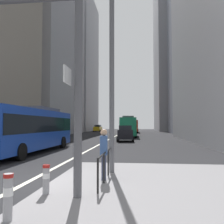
% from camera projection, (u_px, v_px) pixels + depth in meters
% --- Properties ---
extents(ground_plane, '(160.00, 160.00, 0.00)m').
position_uv_depth(ground_plane, '(105.00, 142.00, 27.91)').
color(ground_plane, black).
extents(median_island, '(9.00, 10.00, 0.15)m').
position_uv_depth(median_island, '(196.00, 197.00, 6.47)').
color(median_island, gray).
rests_on(median_island, ground).
extents(lane_centre_line, '(0.20, 80.00, 0.01)m').
position_uv_depth(lane_centre_line, '(113.00, 137.00, 37.84)').
color(lane_centre_line, beige).
rests_on(lane_centre_line, ground).
extents(office_tower_left_mid, '(11.97, 23.93, 46.05)m').
position_uv_depth(office_tower_left_mid, '(45.00, 28.00, 51.14)').
color(office_tower_left_mid, '#9E9EA3').
rests_on(office_tower_left_mid, ground).
extents(office_tower_left_far, '(11.26, 21.60, 43.60)m').
position_uv_depth(office_tower_left_far, '(76.00, 64.00, 77.48)').
color(office_tower_left_far, '#9E9EA3').
rests_on(office_tower_left_far, ground).
extents(office_tower_right_mid, '(10.49, 16.91, 56.50)m').
position_uv_depth(office_tower_right_mid, '(195.00, 8.00, 53.21)').
color(office_tower_right_mid, slate).
rests_on(office_tower_right_mid, ground).
extents(office_tower_right_far, '(13.99, 22.00, 54.37)m').
position_uv_depth(office_tower_right_far, '(177.00, 48.00, 77.52)').
color(office_tower_right_far, '#9E9EA3').
rests_on(office_tower_right_far, ground).
extents(city_bus_blue_oncoming, '(2.81, 11.34, 3.40)m').
position_uv_depth(city_bus_blue_oncoming, '(31.00, 127.00, 17.24)').
color(city_bus_blue_oncoming, '#14389E').
rests_on(city_bus_blue_oncoming, ground).
extents(city_bus_red_receding, '(2.84, 11.09, 3.40)m').
position_uv_depth(city_bus_red_receding, '(129.00, 126.00, 39.82)').
color(city_bus_red_receding, '#198456').
rests_on(city_bus_red_receding, ground).
extents(city_bus_red_distant, '(2.72, 11.47, 3.40)m').
position_uv_depth(city_bus_red_distant, '(133.00, 125.00, 60.95)').
color(city_bus_red_distant, red).
rests_on(city_bus_red_distant, ground).
extents(car_oncoming_mid, '(2.20, 4.19, 1.94)m').
position_uv_depth(car_oncoming_mid, '(98.00, 128.00, 66.74)').
color(car_oncoming_mid, gold).
rests_on(car_oncoming_mid, ground).
extents(car_receding_near, '(2.18, 4.09, 1.94)m').
position_uv_depth(car_receding_near, '(125.00, 133.00, 28.83)').
color(car_receding_near, black).
rests_on(car_receding_near, ground).
extents(traffic_signal_gantry, '(5.97, 0.65, 6.00)m').
position_uv_depth(traffic_signal_gantry, '(9.00, 51.00, 6.61)').
color(traffic_signal_gantry, '#515156').
rests_on(traffic_signal_gantry, median_island).
extents(street_lamp_post, '(5.50, 0.32, 8.00)m').
position_uv_depth(street_lamp_post, '(112.00, 46.00, 9.71)').
color(street_lamp_post, '#56565B').
rests_on(street_lamp_post, median_island).
extents(bollard_left, '(0.20, 0.20, 0.93)m').
position_uv_depth(bollard_left, '(8.00, 195.00, 4.68)').
color(bollard_left, '#99999E').
rests_on(bollard_left, median_island).
extents(bollard_right, '(0.20, 0.20, 0.80)m').
position_uv_depth(bollard_right, '(46.00, 178.00, 6.49)').
color(bollard_right, '#99999E').
rests_on(bollard_right, median_island).
extents(pedestrian_railing, '(0.06, 3.57, 0.98)m').
position_uv_depth(pedestrian_railing, '(106.00, 159.00, 8.28)').
color(pedestrian_railing, black).
rests_on(pedestrian_railing, median_island).
extents(pedestrian_waiting, '(0.27, 0.40, 1.74)m').
position_uv_depth(pedestrian_waiting, '(104.00, 151.00, 8.21)').
color(pedestrian_waiting, '#2D334C').
rests_on(pedestrian_waiting, median_island).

